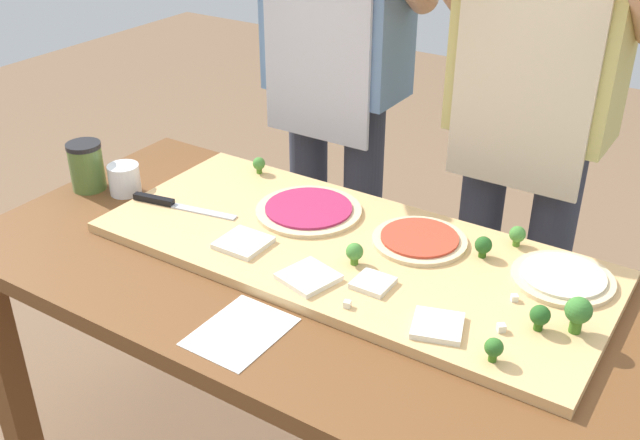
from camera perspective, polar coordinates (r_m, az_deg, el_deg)
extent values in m
cube|color=brown|center=(2.09, -22.91, -10.94)|extent=(0.07, 0.07, 0.71)
cube|color=brown|center=(2.41, -10.76, -3.21)|extent=(0.07, 0.07, 0.71)
cube|color=brown|center=(1.92, 22.91, -15.17)|extent=(0.07, 0.07, 0.71)
cube|color=brown|center=(1.62, -1.42, -4.28)|extent=(1.51, 0.76, 0.04)
cube|color=tan|center=(1.65, 2.23, -2.35)|extent=(1.14, 0.49, 0.02)
cube|color=#B7BABF|center=(1.80, -8.93, 0.63)|extent=(0.17, 0.05, 0.00)
cube|color=black|center=(1.87, -12.66, 1.56)|extent=(0.11, 0.04, 0.02)
cylinder|color=beige|center=(1.67, 7.66, -1.57)|extent=(0.21, 0.21, 0.01)
cylinder|color=#BC3D28|center=(1.66, 7.68, -1.34)|extent=(0.17, 0.17, 0.01)
cylinder|color=beige|center=(1.78, -0.88, 0.72)|extent=(0.26, 0.26, 0.01)
cylinder|color=#9E234C|center=(1.77, -0.88, 0.95)|extent=(0.21, 0.21, 0.01)
cylinder|color=beige|center=(1.60, 18.17, -4.30)|extent=(0.21, 0.21, 0.01)
cylinder|color=beige|center=(1.60, 18.21, -4.06)|extent=(0.17, 0.17, 0.01)
cube|color=silver|center=(1.41, 9.04, -8.03)|extent=(0.12, 0.12, 0.01)
cube|color=silver|center=(1.53, -0.89, -4.41)|extent=(0.13, 0.13, 0.01)
cube|color=silver|center=(1.51, 4.11, -4.86)|extent=(0.07, 0.07, 0.01)
cube|color=silver|center=(1.65, -5.92, -1.76)|extent=(0.10, 0.10, 0.01)
cylinder|color=#2C5915|center=(1.64, 12.39, -2.53)|extent=(0.02, 0.02, 0.02)
sphere|color=#23561E|center=(1.63, 12.46, -1.88)|extent=(0.04, 0.04, 0.04)
cylinder|color=#487A23|center=(1.58, 2.66, -3.12)|extent=(0.02, 0.02, 0.02)
sphere|color=#427F33|center=(1.57, 2.68, -2.44)|extent=(0.04, 0.04, 0.04)
cylinder|color=#487A23|center=(1.98, -4.70, 3.84)|extent=(0.02, 0.02, 0.02)
sphere|color=#427F33|center=(1.97, -4.72, 4.36)|extent=(0.03, 0.03, 0.03)
cylinder|color=#2C5915|center=(1.45, 16.45, -7.77)|extent=(0.02, 0.02, 0.02)
sphere|color=#23561E|center=(1.43, 16.58, -7.02)|extent=(0.04, 0.04, 0.04)
cylinder|color=#3F7220|center=(1.46, 19.07, -7.63)|extent=(0.02, 0.02, 0.03)
sphere|color=#38752D|center=(1.44, 19.28, -6.57)|extent=(0.05, 0.05, 0.05)
cylinder|color=#366618|center=(1.35, 13.14, -10.20)|extent=(0.02, 0.02, 0.02)
sphere|color=#2D6623|center=(1.34, 13.24, -9.51)|extent=(0.03, 0.03, 0.03)
cylinder|color=#487A23|center=(1.70, 14.87, -1.67)|extent=(0.02, 0.02, 0.02)
sphere|color=#427F33|center=(1.69, 14.96, -1.06)|extent=(0.04, 0.04, 0.04)
cube|color=white|center=(1.51, 14.74, -5.82)|extent=(0.02, 0.02, 0.01)
cube|color=silver|center=(1.42, 13.78, -8.06)|extent=(0.02, 0.02, 0.01)
cube|color=silver|center=(1.45, 2.11, -6.49)|extent=(0.02, 0.02, 0.01)
cylinder|color=white|center=(1.97, -14.82, 3.05)|extent=(0.08, 0.08, 0.08)
cylinder|color=white|center=(1.98, -14.76, 2.65)|extent=(0.07, 0.07, 0.04)
cylinder|color=#517033|center=(2.01, -17.50, 3.82)|extent=(0.09, 0.09, 0.12)
cylinder|color=black|center=(1.99, -17.77, 5.48)|extent=(0.09, 0.09, 0.01)
cube|color=white|center=(1.43, -6.15, -8.54)|extent=(0.15, 0.20, 0.00)
cylinder|color=#333847|center=(2.43, -0.85, 0.26)|extent=(0.12, 0.12, 0.90)
cylinder|color=#333847|center=(2.34, 3.22, -1.01)|extent=(0.12, 0.12, 0.90)
cube|color=silver|center=(2.06, -0.32, 14.15)|extent=(0.34, 0.01, 0.60)
cylinder|color=#333847|center=(2.21, 11.79, -3.67)|extent=(0.12, 0.12, 0.90)
cylinder|color=#333847|center=(2.16, 16.69, -5.15)|extent=(0.12, 0.12, 0.90)
cube|color=#D1C670|center=(1.90, 16.90, 14.24)|extent=(0.40, 0.20, 0.55)
cube|color=beige|center=(1.82, 15.46, 11.11)|extent=(0.34, 0.01, 0.60)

